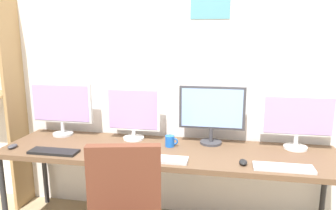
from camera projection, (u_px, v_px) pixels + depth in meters
The scene contains 12 objects.
wall_back at pixel (176, 73), 2.76m from camera, with size 5.05×0.11×2.60m.
desk at pixel (167, 155), 2.48m from camera, with size 2.65×0.68×0.74m.
monitor_far_left at pixel (61, 106), 2.80m from camera, with size 0.58×0.18×0.47m.
monitor_center_left at pixel (133, 112), 2.69m from camera, with size 0.47×0.18×0.45m.
monitor_center_right at pixel (212, 111), 2.56m from camera, with size 0.54×0.18×0.48m.
monitor_far_right at pixel (298, 119), 2.45m from camera, with size 0.56×0.18×0.43m.
keyboard_left at pixel (54, 152), 2.40m from camera, with size 0.38×0.13×0.02m, color black.
keyboard_center at pixel (161, 159), 2.25m from camera, with size 0.39×0.13×0.02m, color silver.
keyboard_right at pixel (283, 168), 2.10m from camera, with size 0.39×0.13×0.02m, color silver.
mouse_left_side at pixel (243, 162), 2.18m from camera, with size 0.06×0.10×0.03m, color black.
mouse_right_side at pixel (13, 146), 2.50m from camera, with size 0.06×0.10×0.03m, color #38383D.
coffee_mug at pixel (170, 141), 2.54m from camera, with size 0.11×0.08×0.09m.
Camera 1 is at (0.44, -1.70, 1.59)m, focal length 33.46 mm.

